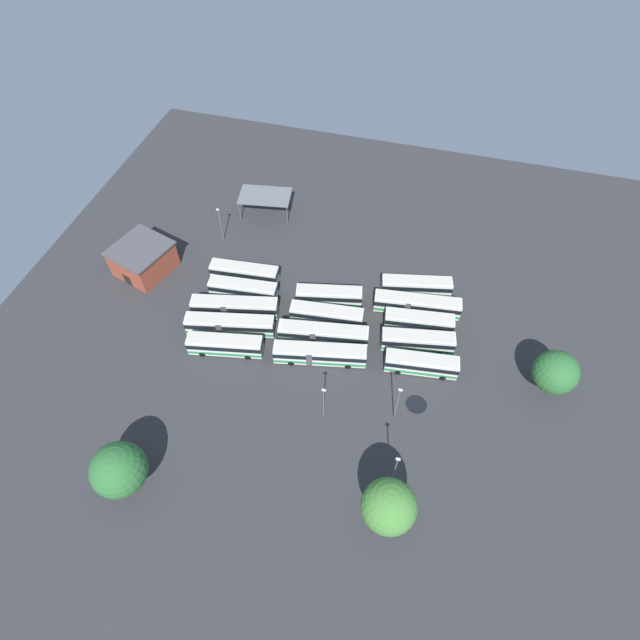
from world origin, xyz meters
The scene contains 26 objects.
ground_plane centered at (0.00, 0.00, 0.00)m, with size 108.86×108.86×0.00m, color #333335.
bus_row0_slot0 centered at (-13.65, -10.02, 1.81)m, with size 11.95×4.68×3.41m.
bus_row0_slot1 centered at (-14.46, -6.10, 1.81)m, with size 14.44×5.45×3.41m.
bus_row0_slot2 centered at (-15.08, -2.42, 1.81)m, with size 14.44×5.50×3.41m.
bus_row0_slot3 centered at (-15.05, 1.56, 1.81)m, with size 11.78×3.61×3.41m.
bus_row0_slot4 centered at (-16.22, 5.27, 1.81)m, with size 12.08×3.56×3.41m.
bus_row1_slot0 centered at (0.96, -7.72, 1.81)m, with size 14.45×5.31×3.41m.
bus_row1_slot1 centered at (0.47, -3.90, 1.81)m, with size 14.45×4.79×3.41m.
bus_row1_slot2 centered at (0.05, -0.06, 1.81)m, with size 12.08×3.75×3.41m.
bus_row1_slot3 centered at (-0.62, 4.03, 1.81)m, with size 11.27×4.74×3.41m.
bus_row2_slot0 centered at (16.33, -5.39, 1.81)m, with size 11.23×3.81×3.41m.
bus_row2_slot1 centered at (15.16, -1.30, 1.81)m, with size 11.61×4.51×3.41m.
bus_row2_slot2 centered at (14.76, 2.57, 1.81)m, with size 11.27×3.89×3.41m.
bus_row2_slot3 centered at (13.87, 6.08, 1.81)m, with size 14.44×4.21×3.41m.
bus_row2_slot4 centered at (13.19, 10.13, 1.81)m, with size 12.10×4.92×3.41m.
depot_building centered at (-34.32, 2.97, 2.67)m, with size 11.14×11.41×5.30m.
maintenance_shelter centered at (-18.62, 23.47, 4.03)m, with size 10.69×7.45×4.24m.
lamp_post_by_building centered at (13.92, -14.51, 4.48)m, with size 0.56×0.28×8.13m.
lamp_post_mid_lot centered at (15.23, -24.46, 4.98)m, with size 0.56×0.28×9.13m.
lamp_post_near_entrance centered at (4.08, -16.83, 4.12)m, with size 0.56×0.28×7.43m.
lamp_post_far_corner centered at (-23.90, 13.86, 4.09)m, with size 0.56×0.28×7.35m.
tree_west_edge centered at (-17.80, -33.36, 5.25)m, with size 7.03×7.03×8.77m.
tree_northwest centered at (34.71, -3.96, 5.07)m, with size 6.40×6.40×8.28m.
tree_south_edge centered at (15.32, -29.18, 6.17)m, with size 6.67×6.67×9.51m.
puddle_between_rows centered at (-5.04, 1.80, 0.00)m, with size 3.63×3.63×0.01m, color black.
puddle_back_corner centered at (16.74, -11.39, 0.00)m, with size 3.12×3.12×0.01m, color black.
Camera 1 is at (12.67, -49.84, 66.05)m, focal length 28.37 mm.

